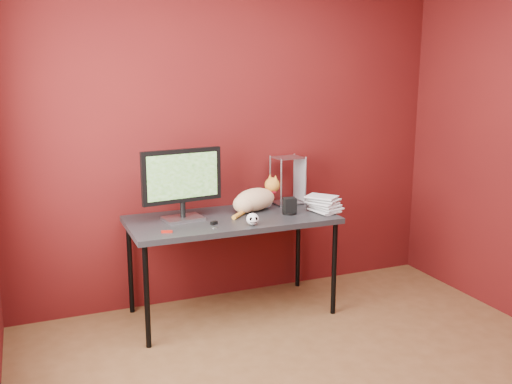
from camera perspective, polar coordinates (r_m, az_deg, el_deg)
name	(u,v)px	position (r m, az deg, el deg)	size (l,w,h in m)	color
room	(352,144)	(2.88, 9.63, 4.71)	(3.52, 3.52, 2.61)	brown
desk	(231,224)	(4.18, -2.47, -3.18)	(1.50, 0.70, 0.75)	black
monitor	(182,181)	(4.05, -7.40, 1.11)	(0.59, 0.22, 0.51)	#A4A4A9
cat	(255,199)	(4.33, -0.08, -0.73)	(0.49, 0.36, 0.26)	#C8792A
skull_mug	(253,219)	(3.94, -0.34, -2.72)	(0.09, 0.09, 0.08)	white
speaker	(290,206)	(4.25, 3.38, -1.45)	(0.11, 0.11, 0.12)	black
book_stack	(318,124)	(4.19, 6.25, 6.75)	(0.27, 0.28, 1.33)	beige
wire_rack	(288,180)	(4.54, 3.20, 1.20)	(0.24, 0.20, 0.38)	#A4A4A9
pocket_knife	(167,232)	(3.82, -8.90, -3.94)	(0.07, 0.02, 0.01)	#A2150C
black_gadget	(214,223)	(3.98, -4.23, -3.10)	(0.05, 0.03, 0.02)	black
washer	(215,227)	(3.91, -4.16, -3.54)	(0.04, 0.04, 0.00)	#A4A4A9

